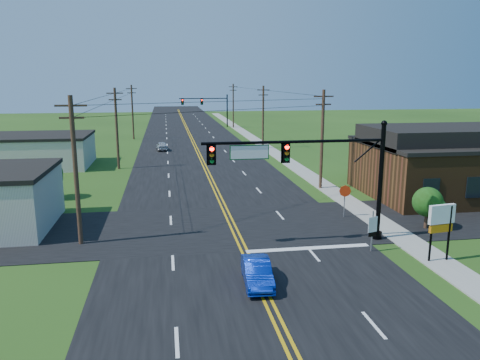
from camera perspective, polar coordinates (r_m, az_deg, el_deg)
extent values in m
plane|color=#214112|center=(21.26, 3.40, -15.54)|extent=(260.00, 260.00, 0.00)
cube|color=black|center=(69.19, -5.54, 3.92)|extent=(16.00, 220.00, 0.04)
cube|color=black|center=(32.19, -1.21, -5.66)|extent=(70.00, 10.00, 0.04)
cube|color=gray|center=(60.97, 4.97, 2.84)|extent=(2.00, 160.00, 0.08)
cylinder|color=black|center=(30.03, 16.73, -0.41)|extent=(0.28, 0.28, 7.20)
cylinder|color=black|center=(30.91, 16.35, -6.49)|extent=(0.60, 0.60, 0.50)
sphere|color=black|center=(29.48, 17.17, 6.62)|extent=(0.36, 0.36, 0.36)
cylinder|color=black|center=(27.63, 6.70, 4.65)|extent=(11.00, 0.18, 0.18)
cube|color=#045115|center=(27.10, 1.16, 3.41)|extent=(2.30, 0.06, 0.85)
cylinder|color=black|center=(99.41, -1.57, 8.54)|extent=(0.28, 0.28, 7.20)
cylinder|color=black|center=(99.67, -1.56, 6.62)|extent=(0.60, 0.60, 0.50)
sphere|color=black|center=(99.24, -1.59, 10.68)|extent=(0.36, 0.36, 0.36)
cylinder|color=black|center=(98.76, -4.50, 9.88)|extent=(10.00, 0.18, 0.18)
cube|color=#045115|center=(98.57, -6.38, 9.52)|extent=(2.30, 0.06, 0.85)
cube|color=#4F3016|center=(44.32, 24.15, 1.12)|extent=(14.00, 11.00, 4.40)
cube|color=black|center=(43.98, 24.41, 4.13)|extent=(14.20, 11.20, 0.30)
cube|color=beige|center=(58.85, -23.61, 3.16)|extent=(12.00, 9.00, 3.40)
cube|color=black|center=(58.62, -23.77, 4.95)|extent=(12.20, 9.20, 0.30)
cylinder|color=#362718|center=(29.35, -19.39, 0.92)|extent=(0.28, 0.28, 9.00)
cube|color=#362718|center=(28.89, -19.94, 8.53)|extent=(1.80, 0.12, 0.12)
cube|color=#362718|center=(28.94, -19.83, 7.14)|extent=(1.40, 0.12, 0.12)
cylinder|color=#362718|center=(53.89, -14.79, 6.04)|extent=(0.28, 0.28, 9.00)
cube|color=#362718|center=(53.65, -15.02, 10.19)|extent=(1.80, 0.12, 0.12)
cube|color=#362718|center=(53.67, -14.98, 9.44)|extent=(1.40, 0.12, 0.12)
cylinder|color=#362718|center=(80.71, -12.97, 8.04)|extent=(0.28, 0.28, 9.00)
cube|color=#362718|center=(80.55, -13.10, 10.81)|extent=(1.80, 0.12, 0.12)
cube|color=#362718|center=(80.57, -13.08, 10.31)|extent=(1.40, 0.12, 0.12)
cylinder|color=#362718|center=(43.04, 9.97, 4.81)|extent=(0.28, 0.28, 9.00)
cube|color=#362718|center=(42.73, 10.16, 10.00)|extent=(1.80, 0.12, 0.12)
cube|color=#362718|center=(42.76, 10.13, 9.07)|extent=(1.40, 0.12, 0.12)
cylinder|color=#362718|center=(68.02, 2.83, 7.62)|extent=(0.28, 0.28, 9.00)
cube|color=#362718|center=(67.83, 2.86, 10.91)|extent=(1.80, 0.12, 0.12)
cube|color=#362718|center=(67.85, 2.86, 10.32)|extent=(1.40, 0.12, 0.12)
cylinder|color=#362718|center=(97.51, -0.83, 9.01)|extent=(0.28, 0.28, 9.00)
cube|color=#362718|center=(97.38, -0.84, 11.30)|extent=(1.80, 0.12, 0.12)
cube|color=#362718|center=(97.39, -0.84, 10.89)|extent=(1.40, 0.12, 0.12)
cylinder|color=#362718|center=(49.54, 15.12, 1.33)|extent=(0.24, 0.24, 1.85)
sphere|color=#1B3D0E|center=(49.26, 15.23, 3.25)|extent=(3.00, 3.00, 3.00)
cylinder|color=#362718|center=(33.99, 21.74, -4.45)|extent=(0.24, 0.24, 1.32)
sphere|color=#1B3D0E|center=(33.69, 21.90, -2.49)|extent=(2.00, 2.00, 2.00)
cylinder|color=#362718|center=(42.53, -22.22, -1.11)|extent=(0.24, 0.24, 1.54)
sphere|color=#1B3D0E|center=(42.25, -22.37, 0.73)|extent=(2.40, 2.40, 2.40)
imported|color=#07259F|center=(23.33, 2.09, -11.24)|extent=(1.52, 3.77, 1.22)
imported|color=#B6B7BB|center=(67.25, -9.50, 4.09)|extent=(1.80, 3.76, 1.24)
cylinder|color=slate|center=(28.34, 15.81, -6.06)|extent=(0.10, 0.10, 2.47)
cube|color=white|center=(28.10, 15.92, -4.66)|extent=(0.61, 0.19, 0.34)
cube|color=white|center=(28.23, 15.87, -5.54)|extent=(0.61, 0.19, 0.62)
cube|color=black|center=(28.36, 15.82, -6.40)|extent=(0.50, 0.16, 0.25)
cylinder|color=slate|center=(34.79, 12.61, -2.69)|extent=(0.09, 0.09, 2.26)
cylinder|color=#B92A0A|center=(34.55, 12.69, -1.33)|extent=(0.85, 0.20, 0.86)
cylinder|color=black|center=(27.69, 22.28, -6.19)|extent=(0.14, 0.14, 3.17)
cylinder|color=black|center=(28.25, 24.12, -6.00)|extent=(0.14, 0.14, 3.17)
cube|color=white|center=(27.65, 23.41, -3.84)|extent=(1.60, 0.46, 1.06)
cube|color=#CC720C|center=(27.86, 23.27, -5.41)|extent=(1.42, 0.41, 0.44)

